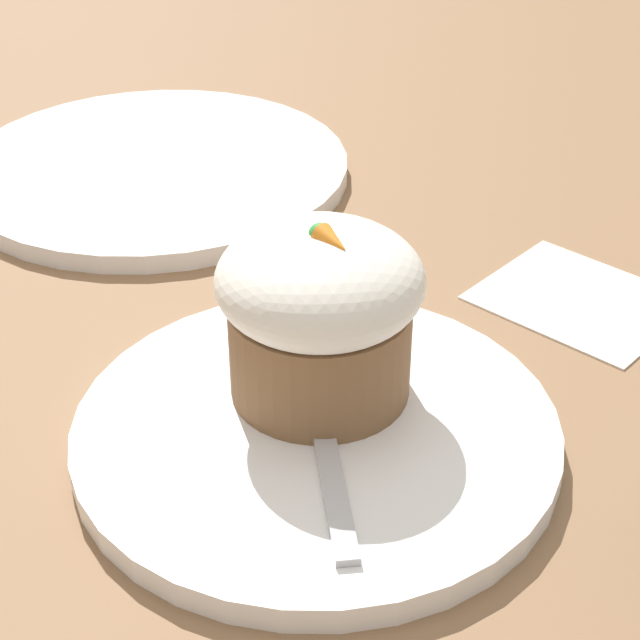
{
  "coord_description": "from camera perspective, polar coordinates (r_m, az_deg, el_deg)",
  "views": [
    {
      "loc": [
        0.3,
        -0.24,
        0.32
      ],
      "look_at": [
        -0.02,
        0.02,
        0.05
      ],
      "focal_mm": 60.0,
      "sensor_mm": 36.0,
      "label": 1
    }
  ],
  "objects": [
    {
      "name": "side_plate",
      "position": [
        0.74,
        -8.79,
        7.97
      ],
      "size": [
        0.26,
        0.26,
        0.01
      ],
      "color": "white",
      "rests_on": "ground_plane"
    },
    {
      "name": "dessert_plate",
      "position": [
        0.49,
        -0.2,
        -6.04
      ],
      "size": [
        0.22,
        0.22,
        0.01
      ],
      "color": "white",
      "rests_on": "ground_plane"
    },
    {
      "name": "carrot_cake",
      "position": [
        0.48,
        0.0,
        0.52
      ],
      "size": [
        0.09,
        0.09,
        0.09
      ],
      "color": "brown",
      "rests_on": "dessert_plate"
    },
    {
      "name": "ground_plane",
      "position": [
        0.5,
        -0.2,
        -6.61
      ],
      "size": [
        4.0,
        4.0,
        0.0
      ],
      "primitive_type": "plane",
      "color": "#846042"
    },
    {
      "name": "paper_napkin",
      "position": [
        0.62,
        13.68,
        1.11
      ],
      "size": [
        0.12,
        0.1,
        0.0
      ],
      "color": "white",
      "rests_on": "ground_plane"
    },
    {
      "name": "spoon",
      "position": [
        0.49,
        -0.02,
        -4.93
      ],
      "size": [
        0.12,
        0.09,
        0.01
      ],
      "color": "#B7B7BC",
      "rests_on": "dessert_plate"
    }
  ]
}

